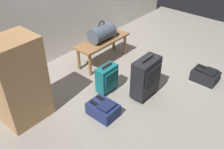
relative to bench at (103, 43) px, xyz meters
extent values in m
plane|color=gray|center=(-0.16, -0.86, -0.35)|extent=(6.60, 6.60, 0.00)
cube|color=olive|center=(0.00, 0.00, 0.05)|extent=(1.00, 0.36, 0.04)
cylinder|color=olive|center=(-0.44, -0.13, -0.16)|extent=(0.05, 0.05, 0.38)
cylinder|color=olive|center=(0.44, -0.13, -0.16)|extent=(0.05, 0.05, 0.38)
cylinder|color=olive|center=(-0.44, 0.13, -0.16)|extent=(0.05, 0.05, 0.38)
cylinder|color=olive|center=(0.44, 0.13, -0.16)|extent=(0.05, 0.05, 0.38)
cylinder|color=#475160|center=(-0.01, 0.00, 0.20)|extent=(0.44, 0.26, 0.26)
torus|color=black|center=(-0.01, 0.00, 0.34)|extent=(0.14, 0.02, 0.14)
cube|color=silver|center=(0.30, -0.05, 0.07)|extent=(0.07, 0.14, 0.01)
cube|color=black|center=(0.30, -0.05, 0.07)|extent=(0.06, 0.13, 0.00)
cube|color=black|center=(-0.31, -1.08, -0.03)|extent=(0.43, 0.21, 0.54)
cube|color=black|center=(-0.31, -1.20, 0.04)|extent=(0.34, 0.02, 0.25)
cube|color=#262628|center=(-0.31, -1.08, 0.26)|extent=(0.24, 0.03, 0.04)
cylinder|color=black|center=(-0.46, -1.01, -0.33)|extent=(0.02, 0.05, 0.05)
cylinder|color=black|center=(-0.16, -1.01, -0.33)|extent=(0.02, 0.05, 0.05)
cube|color=#14666B|center=(-0.58, -0.61, -0.12)|extent=(0.32, 0.16, 0.37)
cube|color=#0E474A|center=(-0.58, -0.70, -0.07)|extent=(0.26, 0.02, 0.17)
cube|color=#262628|center=(-0.58, -0.61, 0.09)|extent=(0.18, 0.03, 0.04)
cylinder|color=black|center=(-0.69, -0.55, -0.33)|extent=(0.02, 0.05, 0.05)
cylinder|color=black|center=(-0.47, -0.55, -0.33)|extent=(0.02, 0.05, 0.05)
cube|color=navy|center=(-0.98, -0.90, -0.27)|extent=(0.28, 0.38, 0.17)
cube|color=#182045|center=(-0.98, -0.96, -0.16)|extent=(0.21, 0.17, 0.04)
cube|color=black|center=(-1.04, -0.83, -0.17)|extent=(0.04, 0.19, 0.02)
cube|color=black|center=(-0.92, -0.83, -0.17)|extent=(0.04, 0.19, 0.02)
cube|color=black|center=(0.61, -1.58, -0.27)|extent=(0.28, 0.38, 0.17)
cube|color=black|center=(0.61, -1.65, -0.16)|extent=(0.21, 0.17, 0.04)
cube|color=black|center=(0.54, -1.52, -0.17)|extent=(0.04, 0.19, 0.02)
cube|color=black|center=(0.67, -1.52, -0.17)|extent=(0.04, 0.19, 0.02)
cube|color=#A87A4C|center=(-1.63, -0.17, 0.20)|extent=(0.56, 0.44, 1.10)
camera|label=1|loc=(-2.68, -2.51, 1.90)|focal=39.33mm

